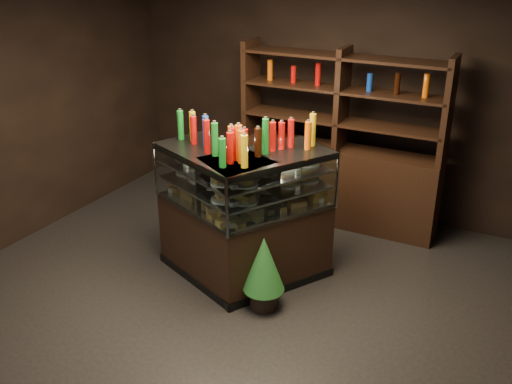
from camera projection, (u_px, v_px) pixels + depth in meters
ground at (217, 299)px, 5.21m from camera, size 5.00×5.00×0.00m
room_shell at (210, 90)px, 4.43m from camera, size 5.02×5.02×3.01m
display_case at (241, 237)px, 5.39m from camera, size 1.67×1.32×1.29m
food_display at (241, 183)px, 5.16m from camera, size 1.37×1.03×0.40m
bottles_top at (240, 138)px, 5.00m from camera, size 1.21×0.89×0.30m
potted_conifer at (264, 263)px, 4.93m from camera, size 0.37×0.37×0.79m
back_shelving at (337, 171)px, 6.47m from camera, size 2.28×0.45×2.00m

